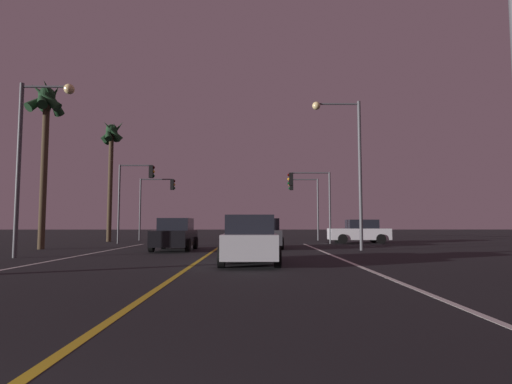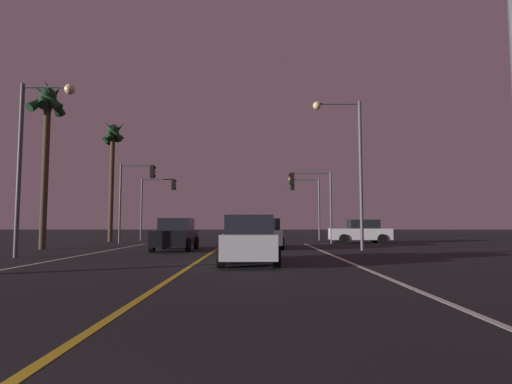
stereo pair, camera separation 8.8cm
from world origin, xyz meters
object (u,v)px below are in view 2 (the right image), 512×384
object	(u,v)px
car_crossing_side	(360,232)
traffic_light_near_right	(309,190)
traffic_light_far_right	(304,195)
street_lamp_right_far	(349,154)
palm_tree_left_far	(112,144)
car_oncoming	(175,235)
traffic_light_far_left	(158,194)
traffic_light_near_left	(136,185)
street_lamp_right_near	(485,30)
street_lamp_left_mid	(33,144)
car_ahead_far	(264,234)
palm_tree_left_mid	(46,114)
car_lead_same_lane	(249,240)

from	to	relation	value
car_crossing_side	traffic_light_near_right	size ratio (longest dim) A/B	0.85
car_crossing_side	traffic_light_near_right	world-z (taller)	traffic_light_near_right
traffic_light_far_right	car_crossing_side	bearing A→B (deg)	125.74
street_lamp_right_far	palm_tree_left_far	size ratio (longest dim) A/B	0.82
traffic_light_far_right	car_oncoming	bearing A→B (deg)	56.72
traffic_light_far_left	palm_tree_left_far	world-z (taller)	palm_tree_left_far
traffic_light_near_left	traffic_light_far_left	world-z (taller)	traffic_light_near_left
street_lamp_right_near	traffic_light_near_right	bearing A→B (deg)	-86.83
street_lamp_right_near	street_lamp_left_mid	size ratio (longest dim) A/B	1.21
car_oncoming	traffic_light_near_left	distance (m)	9.07
car_ahead_far	palm_tree_left_far	distance (m)	16.70
car_crossing_side	traffic_light_far_left	world-z (taller)	traffic_light_far_left
traffic_light_near_right	traffic_light_near_left	distance (m)	12.36
traffic_light_near_left	street_lamp_left_mid	distance (m)	12.20
palm_tree_left_mid	traffic_light_near_right	bearing A→B (deg)	22.17
car_crossing_side	traffic_light_far_right	world-z (taller)	traffic_light_far_right
traffic_light_far_right	traffic_light_far_left	bearing A→B (deg)	0.00
traffic_light_far_right	street_lamp_right_far	distance (m)	13.06
car_crossing_side	palm_tree_left_mid	bearing A→B (deg)	20.12
palm_tree_left_far	traffic_light_far_right	bearing A→B (deg)	7.09
traffic_light_near_right	palm_tree_left_far	distance (m)	16.30
street_lamp_right_far	palm_tree_left_mid	size ratio (longest dim) A/B	0.85
traffic_light_far_left	palm_tree_left_mid	xyz separation A→B (m)	(-3.58, -11.89, 3.72)
car_crossing_side	car_lead_same_lane	bearing A→B (deg)	63.19
street_lamp_left_mid	palm_tree_left_far	distance (m)	16.15
car_lead_same_lane	street_lamp_left_mid	xyz separation A→B (m)	(-9.15, 2.57, 3.91)
car_ahead_far	street_lamp_right_far	xyz separation A→B (m)	(4.49, -1.77, 4.30)
street_lamp_right_near	palm_tree_left_mid	distance (m)	22.15
car_crossing_side	car_oncoming	distance (m)	14.30
car_lead_same_lane	street_lamp_right_near	distance (m)	9.25
traffic_light_near_right	palm_tree_left_mid	world-z (taller)	palm_tree_left_mid
car_oncoming	traffic_light_near_left	world-z (taller)	traffic_light_near_left
car_ahead_far	traffic_light_near_left	xyz separation A→B (m)	(-9.01, 5.70, 3.31)
car_ahead_far	traffic_light_far_left	xyz separation A→B (m)	(-8.75, 11.20, 3.06)
traffic_light_far_left	street_lamp_left_mid	xyz separation A→B (m)	(-1.13, -17.66, 0.86)
car_crossing_side	traffic_light_far_right	distance (m)	6.62
traffic_light_near_left	street_lamp_right_far	world-z (taller)	street_lamp_right_far
traffic_light_near_left	car_oncoming	bearing A→B (deg)	-59.79
car_crossing_side	traffic_light_far_right	size ratio (longest dim) A/B	0.83
car_oncoming	traffic_light_far_right	bearing A→B (deg)	146.72
traffic_light_far_left	palm_tree_left_mid	world-z (taller)	palm_tree_left_mid
traffic_light_far_right	traffic_light_far_left	size ratio (longest dim) A/B	1.00
traffic_light_near_left	traffic_light_far_left	bearing A→B (deg)	87.28
street_lamp_left_mid	palm_tree_left_far	size ratio (longest dim) A/B	0.75
traffic_light_near_left	traffic_light_far_right	xyz separation A→B (m)	(12.65, 5.50, -0.28)
car_ahead_far	street_lamp_right_far	world-z (taller)	street_lamp_right_far
car_lead_same_lane	palm_tree_left_far	bearing A→B (deg)	31.77
car_crossing_side	street_lamp_left_mid	size ratio (longest dim) A/B	0.58
car_lead_same_lane	car_ahead_far	distance (m)	9.06
car_lead_same_lane	palm_tree_left_far	world-z (taller)	palm_tree_left_far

